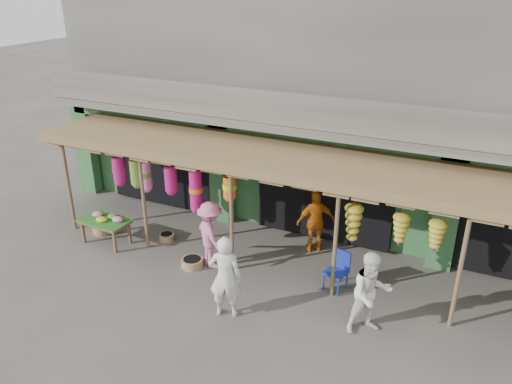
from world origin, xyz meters
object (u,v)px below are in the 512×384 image
at_px(person_shopper, 211,235).
at_px(person_front, 225,277).
at_px(person_vendor, 316,221).
at_px(blue_chair, 338,268).
at_px(person_right, 371,293).
at_px(flower_table, 106,221).

bearing_deg(person_shopper, person_front, 164.43).
relative_size(person_front, person_vendor, 1.10).
bearing_deg(blue_chair, person_front, -117.98).
xyz_separation_m(person_right, person_vendor, (-2.00, 2.56, -0.05)).
bearing_deg(person_right, flower_table, 138.43).
height_order(blue_chair, person_front, person_front).
distance_m(blue_chair, person_shopper, 3.11).
height_order(person_front, person_right, person_front).
height_order(blue_chair, person_vendor, person_vendor).
xyz_separation_m(flower_table, person_right, (7.11, -0.60, 0.24)).
bearing_deg(person_vendor, person_right, 91.39).
height_order(blue_chair, person_right, person_right).
height_order(person_right, person_vendor, person_right).
relative_size(blue_chair, person_vendor, 0.56).
distance_m(person_front, person_vendor, 3.41).
bearing_deg(person_shopper, flower_table, 39.53).
relative_size(person_front, person_right, 1.04).
bearing_deg(person_right, person_vendor, 91.29).
distance_m(flower_table, person_shopper, 3.07).
xyz_separation_m(flower_table, person_shopper, (3.06, 0.20, 0.20)).
xyz_separation_m(person_right, person_shopper, (-4.05, 0.80, -0.04)).
bearing_deg(blue_chair, person_right, -34.64).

